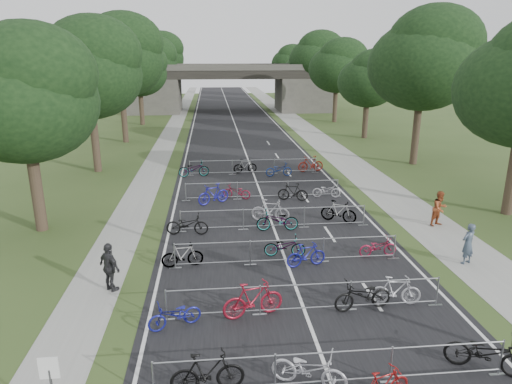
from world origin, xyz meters
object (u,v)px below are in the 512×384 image
Objects in this scene: park_sign at (50,379)px; pedestrian_b at (440,209)px; pedestrian_a at (468,244)px; overpass_bridge at (230,88)px; pedestrian_c at (110,268)px.

park_sign is 19.13m from pedestrian_b.
pedestrian_a is 0.98× the size of pedestrian_b.
overpass_bridge is 55.29m from pedestrian_a.
overpass_bridge reaches higher than pedestrian_a.
overpass_bridge reaches higher than pedestrian_c.
pedestrian_b is at bearing -80.55° from overpass_bridge.
park_sign is at bearing -165.02° from pedestrian_b.
pedestrian_c is (-14.22, -0.90, 0.05)m from pedestrian_a.
pedestrian_a is (14.22, 7.28, -0.39)m from park_sign.
pedestrian_c reaches higher than park_sign.
pedestrian_a is 0.94× the size of pedestrian_c.
overpass_bridge is 17.16× the size of pedestrian_b.
overpass_bridge is 16.99× the size of park_sign.
pedestrian_b is at bearing -117.40° from pedestrian_c.
pedestrian_b is at bearing -125.74° from pedestrian_a.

